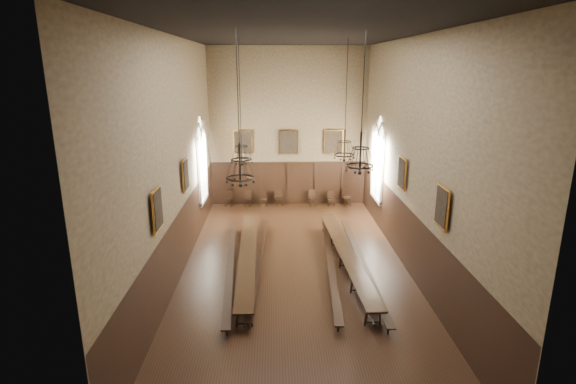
{
  "coord_description": "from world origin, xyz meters",
  "views": [
    {
      "loc": [
        -0.8,
        -16.59,
        7.89
      ],
      "look_at": [
        -0.25,
        1.5,
        2.81
      ],
      "focal_mm": 28.0,
      "sensor_mm": 36.0,
      "label": 1
    }
  ],
  "objects_px": {
    "table_left": "(248,260)",
    "table_right": "(346,259)",
    "bench_right_inner": "(330,264)",
    "chair_2": "(263,202)",
    "chair_1": "(248,201)",
    "chandelier_back_left": "(241,152)",
    "chandelier_front_right": "(360,157)",
    "chair_0": "(229,202)",
    "chandelier_back_right": "(345,148)",
    "chair_5": "(312,201)",
    "chair_6": "(331,201)",
    "chair_7": "(346,200)",
    "bench_right_outer": "(362,264)",
    "chair_3": "(279,201)",
    "bench_left_outer": "(231,265)",
    "bench_left_inner": "(258,262)",
    "chandelier_front_left": "(240,169)"
  },
  "relations": [
    {
      "from": "bench_right_inner",
      "to": "chandelier_back_left",
      "type": "bearing_deg",
      "value": 142.37
    },
    {
      "from": "bench_right_inner",
      "to": "chair_2",
      "type": "height_order",
      "value": "chair_2"
    },
    {
      "from": "chair_6",
      "to": "chair_7",
      "type": "relative_size",
      "value": 0.86
    },
    {
      "from": "chair_0",
      "to": "chair_1",
      "type": "distance_m",
      "value": 1.07
    },
    {
      "from": "chandelier_front_right",
      "to": "chair_6",
      "type": "bearing_deg",
      "value": 87.43
    },
    {
      "from": "chair_6",
      "to": "chair_7",
      "type": "height_order",
      "value": "chair_7"
    },
    {
      "from": "chair_0",
      "to": "chair_2",
      "type": "xyz_separation_m",
      "value": [
        1.99,
        -0.08,
        -0.01
      ]
    },
    {
      "from": "chair_1",
      "to": "chair_6",
      "type": "xyz_separation_m",
      "value": [
        4.89,
        -0.1,
        -0.01
      ]
    },
    {
      "from": "bench_left_inner",
      "to": "chair_1",
      "type": "bearing_deg",
      "value": 96.08
    },
    {
      "from": "bench_right_inner",
      "to": "chair_1",
      "type": "distance_m",
      "value": 9.56
    },
    {
      "from": "chair_2",
      "to": "chandelier_back_left",
      "type": "distance_m",
      "value": 7.19
    },
    {
      "from": "table_right",
      "to": "chair_0",
      "type": "height_order",
      "value": "chair_0"
    },
    {
      "from": "chair_1",
      "to": "chandelier_back_left",
      "type": "xyz_separation_m",
      "value": [
        0.16,
        -5.98,
        4.05
      ]
    },
    {
      "from": "bench_right_inner",
      "to": "bench_left_inner",
      "type": "bearing_deg",
      "value": 173.9
    },
    {
      "from": "table_right",
      "to": "chair_6",
      "type": "height_order",
      "value": "chair_6"
    },
    {
      "from": "chandelier_back_left",
      "to": "chandelier_back_right",
      "type": "distance_m",
      "value": 4.44
    },
    {
      "from": "chair_6",
      "to": "chandelier_front_right",
      "type": "relative_size",
      "value": 0.2
    },
    {
      "from": "table_left",
      "to": "bench_left_inner",
      "type": "relative_size",
      "value": 0.99
    },
    {
      "from": "chair_5",
      "to": "chandelier_back_left",
      "type": "xyz_separation_m",
      "value": [
        -3.63,
        -5.95,
        4.04
      ]
    },
    {
      "from": "bench_left_outer",
      "to": "chair_5",
      "type": "relative_size",
      "value": 10.48
    },
    {
      "from": "table_left",
      "to": "chair_5",
      "type": "bearing_deg",
      "value": 68.63
    },
    {
      "from": "chair_1",
      "to": "chandelier_back_left",
      "type": "height_order",
      "value": "chandelier_back_left"
    },
    {
      "from": "bench_left_inner",
      "to": "chandelier_front_right",
      "type": "height_order",
      "value": "chandelier_front_right"
    },
    {
      "from": "chair_0",
      "to": "chair_3",
      "type": "distance_m",
      "value": 2.9
    },
    {
      "from": "table_left",
      "to": "table_right",
      "type": "distance_m",
      "value": 3.95
    },
    {
      "from": "table_right",
      "to": "chair_1",
      "type": "bearing_deg",
      "value": 117.51
    },
    {
      "from": "chair_5",
      "to": "chandelier_front_right",
      "type": "distance_m",
      "value": 11.76
    },
    {
      "from": "chair_1",
      "to": "table_left",
      "type": "bearing_deg",
      "value": -74.09
    },
    {
      "from": "chair_5",
      "to": "chandelier_back_left",
      "type": "height_order",
      "value": "chandelier_back_left"
    },
    {
      "from": "chair_6",
      "to": "bench_left_outer",
      "type": "bearing_deg",
      "value": -124.28
    },
    {
      "from": "chair_3",
      "to": "chandelier_back_right",
      "type": "bearing_deg",
      "value": -82.17
    },
    {
      "from": "bench_right_outer",
      "to": "chair_5",
      "type": "distance_m",
      "value": 8.86
    },
    {
      "from": "chair_1",
      "to": "chair_2",
      "type": "bearing_deg",
      "value": 6.97
    },
    {
      "from": "bench_left_outer",
      "to": "bench_right_outer",
      "type": "height_order",
      "value": "bench_left_outer"
    },
    {
      "from": "chair_3",
      "to": "chandelier_back_right",
      "type": "distance_m",
      "value": 8.12
    },
    {
      "from": "chair_2",
      "to": "table_right",
      "type": "bearing_deg",
      "value": -58.93
    },
    {
      "from": "table_left",
      "to": "chandelier_back_right",
      "type": "bearing_deg",
      "value": 27.99
    },
    {
      "from": "table_right",
      "to": "bench_left_inner",
      "type": "distance_m",
      "value": 3.54
    },
    {
      "from": "table_left",
      "to": "bench_left_outer",
      "type": "bearing_deg",
      "value": -162.08
    },
    {
      "from": "table_right",
      "to": "bench_right_inner",
      "type": "bearing_deg",
      "value": -158.65
    },
    {
      "from": "table_right",
      "to": "bench_right_outer",
      "type": "bearing_deg",
      "value": -25.52
    },
    {
      "from": "chair_7",
      "to": "chair_5",
      "type": "bearing_deg",
      "value": 159.69
    },
    {
      "from": "table_left",
      "to": "bench_right_inner",
      "type": "xyz_separation_m",
      "value": [
        3.3,
        -0.28,
        -0.1
      ]
    },
    {
      "from": "bench_right_outer",
      "to": "chair_5",
      "type": "xyz_separation_m",
      "value": [
        -1.24,
        8.77,
        0.0
      ]
    },
    {
      "from": "bench_right_outer",
      "to": "chair_0",
      "type": "relative_size",
      "value": 10.56
    },
    {
      "from": "chandelier_front_right",
      "to": "chair_0",
      "type": "bearing_deg",
      "value": 116.97
    },
    {
      "from": "chair_3",
      "to": "chair_7",
      "type": "bearing_deg",
      "value": -17.06
    },
    {
      "from": "bench_left_outer",
      "to": "chair_5",
      "type": "bearing_deg",
      "value": 65.31
    },
    {
      "from": "table_right",
      "to": "chandelier_front_left",
      "type": "height_order",
      "value": "chandelier_front_left"
    },
    {
      "from": "chair_3",
      "to": "chair_6",
      "type": "distance_m",
      "value": 3.06
    }
  ]
}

